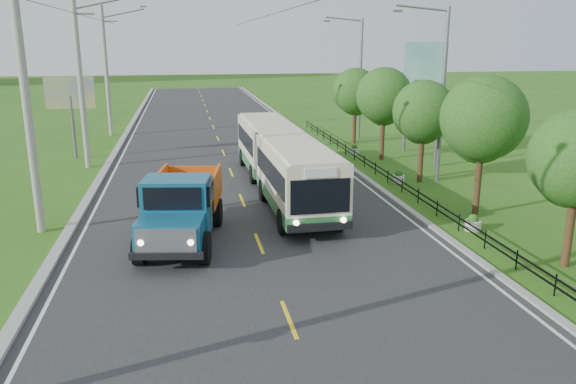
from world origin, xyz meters
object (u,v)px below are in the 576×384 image
object	(u,v)px
pole_near	(27,102)
pole_mid	(81,81)
tree_third	(483,123)
streetlight_far	(359,74)
planter_far	(354,150)
tree_fifth	(384,98)
streetlight_mid	(440,89)
pole_far	(107,71)
tree_back	(355,93)
planter_mid	(399,177)
billboard_left	(70,98)
tree_fourth	(423,115)
bus	(281,157)
billboard_right	(423,74)
dump_truck	(182,203)
planter_near	(473,223)

from	to	relation	value
pole_near	pole_mid	xyz separation A→B (m)	(0.00, 12.00, 0.00)
tree_third	streetlight_far	bearing A→B (deg)	87.73
tree_third	planter_far	distance (m)	14.40
tree_third	streetlight_far	xyz separation A→B (m)	(0.79, 19.86, 0.92)
planter_far	tree_fifth	bearing A→B (deg)	-55.95
tree_third	streetlight_mid	size ratio (longest dim) A/B	0.66
pole_far	pole_near	bearing A→B (deg)	-90.00
pole_mid	tree_back	world-z (taller)	pole_mid
streetlight_far	pole_far	bearing A→B (deg)	165.19
tree_fifth	planter_mid	xyz separation A→B (m)	(-1.26, -6.14, -3.57)
planter_mid	tree_third	bearing A→B (deg)	-77.90
pole_near	streetlight_mid	xyz separation A→B (m)	(18.90, 5.00, -0.19)
tree_fifth	billboard_left	world-z (taller)	tree_fifth
tree_fourth	tree_third	bearing A→B (deg)	-90.00
billboard_left	tree_fourth	bearing A→B (deg)	-26.99
tree_back	bus	world-z (taller)	tree_back
pole_near	tree_back	distance (m)	24.98
billboard_left	planter_mid	bearing A→B (deg)	-28.92
bus	tree_fifth	bearing A→B (deg)	40.95
billboard_right	pole_far	bearing A→B (deg)	147.70
tree_third	tree_back	size ratio (longest dim) A/B	1.09
tree_fourth	dump_truck	size ratio (longest dim) A/B	0.81
streetlight_mid	pole_near	bearing A→B (deg)	-165.19
streetlight_far	dump_truck	world-z (taller)	streetlight_far
pole_near	billboard_left	size ratio (longest dim) A/B	1.92
pole_near	streetlight_far	world-z (taller)	pole_near
streetlight_mid	bus	xyz separation A→B (m)	(-8.55, -0.79, -3.11)
planter_near	streetlight_far	bearing A→B (deg)	84.70
planter_far	bus	world-z (taller)	bus
streetlight_mid	billboard_right	size ratio (longest dim) A/B	1.24
pole_near	planter_near	xyz separation A→B (m)	(16.86, -3.00, -4.81)
planter_mid	pole_near	bearing A→B (deg)	-163.48
pole_mid	streetlight_mid	distance (m)	20.16
tree_fifth	tree_back	distance (m)	6.00
tree_fifth	planter_far	bearing A→B (deg)	124.05
tree_third	tree_fourth	size ratio (longest dim) A/B	1.11
streetlight_mid	streetlight_far	size ratio (longest dim) A/B	1.00
planter_near	billboard_right	distance (m)	15.34
pole_mid	streetlight_mid	bearing A→B (deg)	-20.32
billboard_left	planter_near	bearing A→B (deg)	-44.84
pole_near	planter_mid	distance (m)	18.23
streetlight_mid	tree_fifth	bearing A→B (deg)	97.29
tree_back	streetlight_mid	distance (m)	12.23
billboard_left	dump_truck	distance (m)	18.66
streetlight_far	streetlight_mid	bearing A→B (deg)	-90.00
tree_fifth	streetlight_mid	distance (m)	6.28
tree_fourth	planter_mid	size ratio (longest dim) A/B	8.06
tree_fifth	streetlight_far	bearing A→B (deg)	84.29
pole_far	streetlight_far	xyz separation A→B (m)	(18.90, -5.00, -0.19)
billboard_right	tree_fourth	bearing A→B (deg)	-112.64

